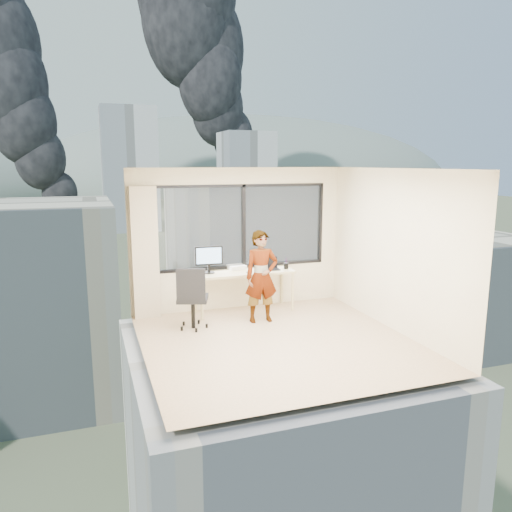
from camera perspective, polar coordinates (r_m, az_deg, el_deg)
name	(u,v)px	position (r m, az deg, el deg)	size (l,w,h in m)	color
floor	(277,342)	(7.56, 2.52, -9.95)	(4.00, 4.00, 0.01)	tan
ceiling	(279,169)	(7.07, 2.70, 10.15)	(4.00, 4.00, 0.01)	white
wall_front	(346,291)	(5.45, 10.43, -4.05)	(4.00, 0.01, 2.60)	beige
wall_left	(140,267)	(6.74, -13.40, -1.30)	(0.01, 4.00, 2.60)	beige
wall_right	(394,250)	(8.15, 15.79, 0.65)	(0.01, 4.00, 2.60)	beige
window_wall	(241,226)	(9.05, -1.78, 3.48)	(3.30, 0.16, 1.55)	black
curtain	(145,253)	(8.63, -12.81, 0.33)	(0.45, 0.14, 2.30)	beige
desk	(244,291)	(8.94, -1.39, -4.13)	(1.80, 0.60, 0.75)	beige
chair	(193,297)	(8.06, -7.40, -4.71)	(0.55, 0.55, 1.07)	black
person	(261,277)	(8.28, 0.64, -2.41)	(0.57, 0.38, 1.57)	#2D2D33
monitor	(209,259)	(8.69, -5.52, -0.40)	(0.49, 0.11, 0.49)	black
game_console	(236,267)	(9.03, -2.31, -1.29)	(0.31, 0.26, 0.07)	white
laptop	(271,264)	(8.96, 1.73, -0.97)	(0.31, 0.33, 0.20)	black
cellphone	(249,272)	(8.75, -0.77, -1.89)	(0.10, 0.05, 0.01)	black
pen_cup	(286,266)	(9.06, 3.53, -1.16)	(0.09, 0.09, 0.11)	black
handbag	(268,261)	(9.23, 1.43, -0.57)	(0.28, 0.14, 0.21)	#0D524C
exterior_ground	(99,231)	(127.69, -17.82, 2.80)	(400.00, 400.00, 0.04)	#515B3D
near_bldg_b	(248,253)	(47.70, -0.96, 0.34)	(14.00, 13.00, 16.00)	silver
near_bldg_c	(468,292)	(48.95, 23.52, -3.90)	(12.00, 10.00, 10.00)	beige
far_tower_b	(129,170)	(127.02, -14.55, 9.73)	(13.00, 13.00, 30.00)	silver
far_tower_c	(246,175)	(154.15, -1.15, 9.45)	(15.00, 15.00, 26.00)	silver
hill_b	(241,187)	(342.72, -1.71, 8.03)	(300.00, 220.00, 96.00)	slate
tree_b	(224,385)	(28.21, -3.77, -14.78)	(7.60, 7.60, 9.00)	#244B19
tree_c	(329,271)	(53.96, 8.53, -1.80)	(8.40, 8.40, 10.00)	#244B19
smoke_plume_a	(47,30)	(160.89, -23.19, 23.05)	(40.00, 24.00, 90.00)	black
smoke_plume_b	(247,95)	(187.32, -1.11, 18.28)	(30.00, 18.00, 70.00)	black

